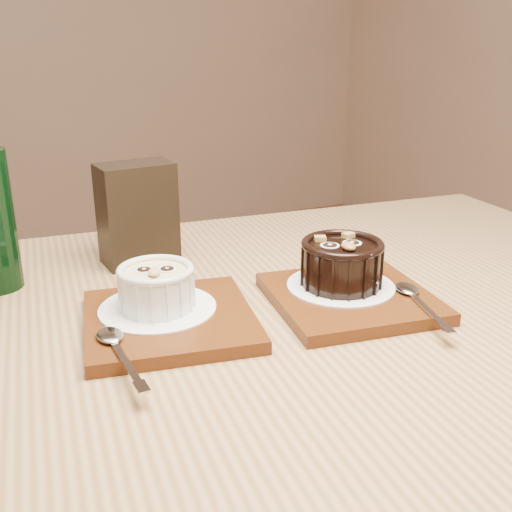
{
  "coord_description": "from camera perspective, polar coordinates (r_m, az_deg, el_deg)",
  "views": [
    {
      "loc": [
        -0.19,
        -0.74,
        1.05
      ],
      "look_at": [
        0.08,
        -0.17,
        0.81
      ],
      "focal_mm": 42.0,
      "sensor_mm": 36.0,
      "label": 1
    }
  ],
  "objects": [
    {
      "name": "doily_left",
      "position": [
        0.68,
        -9.35,
        -4.88
      ],
      "size": [
        0.13,
        0.13,
        0.0
      ],
      "primitive_type": "cylinder",
      "color": "white",
      "rests_on": "tray_left"
    },
    {
      "name": "spoon_right",
      "position": [
        0.7,
        15.27,
        -4.09
      ],
      "size": [
        0.06,
        0.14,
        0.01
      ],
      "primitive_type": null,
      "rotation": [
        0.0,
        0.0,
        -0.28
      ],
      "color": "silver",
      "rests_on": "tray_right"
    },
    {
      "name": "doily_right",
      "position": [
        0.73,
        8.06,
        -2.79
      ],
      "size": [
        0.13,
        0.13,
        0.0
      ],
      "primitive_type": "cylinder",
      "color": "white",
      "rests_on": "tray_right"
    },
    {
      "name": "ramekin_dark",
      "position": [
        0.72,
        8.18,
        -0.49
      ],
      "size": [
        0.1,
        0.1,
        0.06
      ],
      "rotation": [
        0.0,
        0.0,
        -0.12
      ],
      "color": "black",
      "rests_on": "doily_right"
    },
    {
      "name": "spoon_left",
      "position": [
        0.59,
        -12.9,
        -8.73
      ],
      "size": [
        0.03,
        0.13,
        0.01
      ],
      "primitive_type": null,
      "rotation": [
        0.0,
        0.0,
        0.03
      ],
      "color": "silver",
      "rests_on": "tray_left"
    },
    {
      "name": "ramekin_white",
      "position": [
        0.67,
        -9.48,
        -2.77
      ],
      "size": [
        0.08,
        0.08,
        0.05
      ],
      "rotation": [
        0.0,
        0.0,
        -0.36
      ],
      "color": "white",
      "rests_on": "doily_left"
    },
    {
      "name": "tray_left",
      "position": [
        0.66,
        -8.22,
        -6.08
      ],
      "size": [
        0.21,
        0.21,
        0.01
      ],
      "primitive_type": "cube",
      "rotation": [
        0.0,
        0.0,
        -0.18
      ],
      "color": "#56290E",
      "rests_on": "table"
    },
    {
      "name": "tray_right",
      "position": [
        0.72,
        8.95,
        -3.97
      ],
      "size": [
        0.21,
        0.21,
        0.01
      ],
      "primitive_type": "cube",
      "rotation": [
        0.0,
        0.0,
        -0.15
      ],
      "color": "#56290E",
      "rests_on": "table"
    },
    {
      "name": "table",
      "position": [
        0.71,
        -0.57,
        -12.95
      ],
      "size": [
        1.27,
        0.91,
        0.75
      ],
      "rotation": [
        0.0,
        0.0,
        -0.09
      ],
      "color": "olive",
      "rests_on": "ground"
    },
    {
      "name": "condiment_stand",
      "position": [
        0.84,
        -11.22,
        3.97
      ],
      "size": [
        0.11,
        0.07,
        0.14
      ],
      "primitive_type": "cube",
      "rotation": [
        0.0,
        0.0,
        0.09
      ],
      "color": "black",
      "rests_on": "table"
    }
  ]
}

